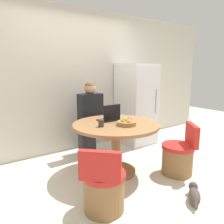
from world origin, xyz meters
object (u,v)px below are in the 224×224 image
at_px(person_seated, 89,116).
at_px(laptop, 110,117).
at_px(chair_near_right_corner, 179,157).
at_px(chair_near_left_corner, 104,189).
at_px(refrigerator, 136,104).
at_px(fruit_bowl, 127,123).
at_px(dining_table, 116,137).
at_px(cat, 194,194).

xyz_separation_m(person_seated, laptop, (-0.02, -0.66, 0.10)).
xyz_separation_m(chair_near_right_corner, person_seated, (-0.70, 1.39, 0.45)).
bearing_deg(chair_near_left_corner, laptop, -83.70).
height_order(refrigerator, laptop, refrigerator).
distance_m(laptop, fruit_bowl, 0.35).
bearing_deg(chair_near_left_corner, refrigerator, -95.20).
bearing_deg(person_seated, refrigerator, -177.35).
relative_size(dining_table, laptop, 4.20).
relative_size(dining_table, person_seated, 0.95).
bearing_deg(dining_table, cat, -74.14).
xyz_separation_m(laptop, fruit_bowl, (0.05, -0.34, -0.02)).
xyz_separation_m(dining_table, laptop, (0.01, 0.18, 0.25)).
bearing_deg(refrigerator, fruit_bowl, -136.25).
relative_size(chair_near_right_corner, fruit_bowl, 2.83).
distance_m(refrigerator, chair_near_left_corner, 2.44).
height_order(chair_near_right_corner, fruit_bowl, fruit_bowl).
relative_size(dining_table, fruit_bowl, 4.68).
height_order(fruit_bowl, cat, fruit_bowl).
relative_size(laptop, cat, 0.83).
distance_m(dining_table, chair_near_left_corner, 0.96).
xyz_separation_m(chair_near_left_corner, person_seated, (0.67, 1.50, 0.45)).
bearing_deg(dining_table, chair_near_right_corner, -37.17).
distance_m(dining_table, chair_near_right_corner, 0.96).
bearing_deg(person_seated, chair_near_right_corner, 116.59).
relative_size(chair_near_left_corner, person_seated, 0.57).
relative_size(chair_near_left_corner, cat, 2.10).
bearing_deg(fruit_bowl, refrigerator, 43.75).
xyz_separation_m(refrigerator, chair_near_right_corner, (-0.44, -1.44, -0.55)).
height_order(person_seated, fruit_bowl, person_seated).
distance_m(chair_near_right_corner, cat, 0.72).
distance_m(person_seated, laptop, 0.67).
relative_size(refrigerator, person_seated, 1.23).
bearing_deg(cat, laptop, 63.87).
distance_m(refrigerator, fruit_bowl, 1.53).
bearing_deg(chair_near_right_corner, refrigerator, -159.73).
bearing_deg(refrigerator, laptop, -148.27).
bearing_deg(person_seated, dining_table, 87.86).
height_order(chair_near_left_corner, fruit_bowl, fruit_bowl).
xyz_separation_m(refrigerator, laptop, (-1.16, -0.71, -0.00)).
bearing_deg(laptop, dining_table, 86.46).
xyz_separation_m(fruit_bowl, cat, (0.25, -0.95, -0.70)).
bearing_deg(chair_near_right_corner, cat, 0.64).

